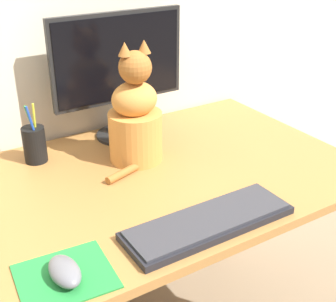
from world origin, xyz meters
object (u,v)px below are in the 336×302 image
at_px(cat, 135,118).
at_px(pen_cup, 35,144).
at_px(keyboard, 209,222).
at_px(monitor, 119,69).
at_px(computer_mouse_left, 65,271).

relative_size(cat, pen_cup, 1.98).
xyz_separation_m(keyboard, cat, (0.02, 0.40, 0.12)).
height_order(monitor, pen_cup, monitor).
relative_size(keyboard, pen_cup, 2.31).
bearing_deg(computer_mouse_left, cat, 46.33).
bearing_deg(pen_cup, monitor, 4.75).
bearing_deg(cat, keyboard, -90.27).
distance_m(keyboard, cat, 0.42).
xyz_separation_m(computer_mouse_left, cat, (0.38, 0.39, 0.11)).
xyz_separation_m(monitor, computer_mouse_left, (-0.42, -0.57, -0.21)).
xyz_separation_m(keyboard, pen_cup, (-0.24, 0.55, 0.05)).
bearing_deg(monitor, pen_cup, -175.25).
xyz_separation_m(monitor, pen_cup, (-0.30, -0.02, -0.18)).
relative_size(keyboard, computer_mouse_left, 4.04).
xyz_separation_m(monitor, keyboard, (-0.06, -0.57, -0.22)).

